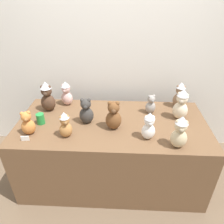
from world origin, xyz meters
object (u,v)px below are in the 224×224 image
(teddy_bear_caramel, at_px, (65,125))
(teddy_bear_ash, at_px, (151,105))
(teddy_bear_cocoa, at_px, (47,97))
(party_cup_green, at_px, (41,119))
(teddy_bear_chestnut, at_px, (114,116))
(teddy_bear_ginger, at_px, (28,124))
(teddy_bear_mocha, at_px, (180,95))
(teddy_bear_cream, at_px, (181,105))
(teddy_bear_charcoal, at_px, (86,112))
(teddy_bear_sand, at_px, (180,132))
(display_table, at_px, (112,150))
(teddy_bear_blush, at_px, (66,94))
(teddy_bear_snow, at_px, (149,126))

(teddy_bear_caramel, xyz_separation_m, teddy_bear_ash, (0.82, 0.46, -0.03))
(teddy_bear_cocoa, relative_size, party_cup_green, 3.13)
(teddy_bear_chestnut, xyz_separation_m, teddy_bear_ginger, (-0.79, -0.13, -0.03))
(teddy_bear_mocha, bearing_deg, party_cup_green, -157.67)
(teddy_bear_cocoa, distance_m, teddy_bear_ash, 1.13)
(teddy_bear_cream, height_order, teddy_bear_ash, teddy_bear_cream)
(teddy_bear_ash, bearing_deg, teddy_bear_charcoal, -178.36)
(teddy_bear_sand, bearing_deg, display_table, 157.87)
(teddy_bear_cocoa, xyz_separation_m, teddy_bear_ash, (1.13, 0.00, -0.07))
(teddy_bear_cream, bearing_deg, display_table, -147.04)
(teddy_bear_blush, relative_size, teddy_bear_sand, 0.94)
(teddy_bear_cocoa, distance_m, party_cup_green, 0.29)
(teddy_bear_caramel, distance_m, teddy_bear_ginger, 0.36)
(teddy_bear_chestnut, height_order, teddy_bear_sand, teddy_bear_sand)
(teddy_bear_caramel, height_order, teddy_bear_cocoa, teddy_bear_cocoa)
(teddy_bear_caramel, distance_m, party_cup_green, 0.37)
(teddy_bear_ginger, distance_m, party_cup_green, 0.19)
(teddy_bear_ginger, bearing_deg, display_table, -2.34)
(teddy_bear_ash, xyz_separation_m, teddy_bear_blush, (-0.95, 0.14, 0.04))
(teddy_bear_mocha, relative_size, teddy_bear_chestnut, 1.01)
(teddy_bear_ash, bearing_deg, display_table, -170.66)
(teddy_bear_charcoal, xyz_separation_m, teddy_bear_ash, (0.67, 0.23, -0.03))
(teddy_bear_cocoa, bearing_deg, teddy_bear_snow, -25.85)
(teddy_bear_snow, bearing_deg, teddy_bear_cream, 37.73)
(teddy_bear_chestnut, xyz_separation_m, party_cup_green, (-0.74, 0.05, -0.08))
(teddy_bear_cream, bearing_deg, teddy_bear_charcoal, -148.03)
(teddy_bear_ash, bearing_deg, teddy_bear_cocoa, 162.89)
(teddy_bear_charcoal, relative_size, teddy_bear_ginger, 1.13)
(display_table, relative_size, party_cup_green, 17.73)
(display_table, xyz_separation_m, teddy_bear_mocha, (0.75, 0.36, 0.53))
(teddy_bear_mocha, distance_m, teddy_bear_sand, 0.73)
(teddy_bear_mocha, height_order, party_cup_green, teddy_bear_mocha)
(teddy_bear_cream, xyz_separation_m, teddy_bear_cocoa, (-1.42, 0.10, 0.00))
(teddy_bear_chestnut, bearing_deg, teddy_bear_blush, 139.00)
(teddy_bear_cream, xyz_separation_m, teddy_bear_ash, (-0.29, 0.10, -0.06))
(teddy_bear_cream, relative_size, teddy_bear_ginger, 1.38)
(teddy_bear_caramel, bearing_deg, teddy_bear_cream, -7.39)
(teddy_bear_cocoa, distance_m, teddy_bear_snow, 1.15)
(teddy_bear_mocha, bearing_deg, teddy_bear_cream, -93.58)
(teddy_bear_charcoal, bearing_deg, teddy_bear_ginger, -162.11)
(teddy_bear_snow, height_order, party_cup_green, teddy_bear_snow)
(teddy_bear_charcoal, bearing_deg, teddy_bear_sand, -26.01)
(teddy_bear_charcoal, height_order, teddy_bear_blush, teddy_bear_blush)
(display_table, distance_m, teddy_bear_chestnut, 0.54)
(teddy_bear_ginger, bearing_deg, teddy_bear_cream, -6.21)
(teddy_bear_cocoa, bearing_deg, teddy_bear_caramel, -59.25)
(display_table, bearing_deg, teddy_bear_chestnut, -79.45)
(teddy_bear_chestnut, relative_size, party_cup_green, 2.73)
(teddy_bear_cream, relative_size, teddy_bear_caramel, 1.30)
(teddy_bear_caramel, distance_m, teddy_bear_blush, 0.62)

